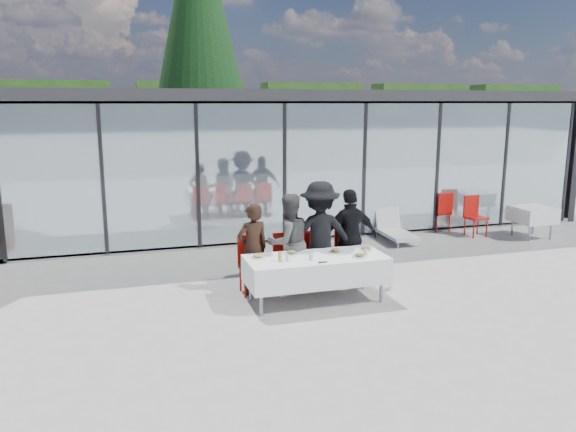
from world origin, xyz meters
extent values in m
plane|color=#A2A09A|center=(0.00, 0.00, 0.00)|extent=(90.00, 90.00, 0.00)
cube|color=gray|center=(2.00, 8.00, 0.05)|extent=(14.00, 8.00, 0.10)
cube|color=black|center=(2.00, 11.90, 1.60)|extent=(14.00, 0.20, 3.20)
cube|color=black|center=(-4.90, 8.00, 1.60)|extent=(0.20, 8.00, 3.20)
cube|color=black|center=(8.90, 8.00, 1.60)|extent=(0.20, 8.00, 3.20)
cube|color=silver|center=(2.00, 4.03, 1.60)|extent=(13.60, 0.06, 3.10)
cube|color=#2D2D30|center=(2.00, 7.60, 3.32)|extent=(14.80, 8.80, 0.24)
cube|color=#262628|center=(-2.86, 4.03, 1.60)|extent=(0.08, 0.10, 3.10)
cube|color=#262628|center=(-0.91, 4.03, 1.60)|extent=(0.08, 0.10, 3.10)
cube|color=#262628|center=(1.03, 4.03, 1.60)|extent=(0.08, 0.10, 3.10)
cube|color=#262628|center=(2.97, 4.03, 1.60)|extent=(0.08, 0.10, 3.10)
cube|color=#262628|center=(4.91, 4.03, 1.60)|extent=(0.08, 0.10, 3.10)
cube|color=#262628|center=(6.86, 4.03, 1.60)|extent=(0.08, 0.10, 3.10)
cube|color=#262628|center=(8.80, 4.03, 1.60)|extent=(0.08, 0.10, 3.10)
cube|color=#B7120C|center=(-0.50, 6.50, 0.45)|extent=(0.45, 0.45, 0.90)
cube|color=#B7120C|center=(1.00, 7.00, 0.45)|extent=(0.45, 0.45, 0.90)
cube|color=#B7120C|center=(3.50, 6.50, 0.45)|extent=(0.45, 0.45, 0.90)
cube|color=#B7120C|center=(5.50, 7.20, 0.45)|extent=(0.45, 0.45, 0.90)
cube|color=#1B3C13|center=(-6.00, 28.00, 2.20)|extent=(6.50, 2.00, 4.40)
cube|color=#1B3C13|center=(2.00, 28.00, 2.20)|extent=(6.50, 2.00, 4.40)
cube|color=#1B3C13|center=(10.00, 28.00, 2.20)|extent=(6.50, 2.00, 4.40)
cube|color=#1B3C13|center=(18.00, 28.00, 2.20)|extent=(6.50, 2.00, 4.40)
cube|color=#1B3C13|center=(26.00, 28.00, 2.20)|extent=(6.50, 2.00, 4.40)
cube|color=white|center=(0.43, 0.19, 0.54)|extent=(2.26, 0.96, 0.42)
cylinder|color=gray|center=(-0.57, -0.16, 0.35)|extent=(0.06, 0.06, 0.71)
cylinder|color=gray|center=(1.43, -0.16, 0.35)|extent=(0.06, 0.06, 0.71)
cylinder|color=gray|center=(-0.57, 0.54, 0.35)|extent=(0.06, 0.06, 0.71)
cylinder|color=gray|center=(1.43, 0.54, 0.35)|extent=(0.06, 0.06, 0.71)
imported|color=black|center=(-0.46, 0.86, 0.77)|extent=(0.68, 0.68, 1.55)
cube|color=#B7120C|center=(-0.46, 0.85, 0.45)|extent=(0.44, 0.44, 0.05)
cube|color=#B7120C|center=(-0.46, 1.05, 0.70)|extent=(0.44, 0.04, 0.55)
cylinder|color=#B7120C|center=(-0.64, 0.67, 0.21)|extent=(0.04, 0.04, 0.43)
cylinder|color=#B7120C|center=(-0.28, 0.67, 0.21)|extent=(0.04, 0.04, 0.43)
cylinder|color=#B7120C|center=(-0.64, 1.03, 0.21)|extent=(0.04, 0.04, 0.43)
cylinder|color=#B7120C|center=(-0.28, 1.03, 0.21)|extent=(0.04, 0.04, 0.43)
imported|color=#545454|center=(0.17, 0.86, 0.84)|extent=(0.96, 0.96, 1.68)
cube|color=#B7120C|center=(0.17, 0.85, 0.45)|extent=(0.44, 0.44, 0.05)
cube|color=#B7120C|center=(0.17, 1.05, 0.70)|extent=(0.44, 0.04, 0.55)
cylinder|color=#B7120C|center=(-0.01, 0.67, 0.21)|extent=(0.04, 0.04, 0.43)
cylinder|color=#B7120C|center=(0.35, 0.67, 0.21)|extent=(0.04, 0.04, 0.43)
cylinder|color=#B7120C|center=(-0.01, 1.03, 0.21)|extent=(0.04, 0.04, 0.43)
cylinder|color=#B7120C|center=(0.35, 1.03, 0.21)|extent=(0.04, 0.04, 0.43)
imported|color=black|center=(0.73, 0.86, 0.93)|extent=(1.38, 1.38, 1.87)
cube|color=#B7120C|center=(0.73, 0.85, 0.45)|extent=(0.44, 0.44, 0.05)
cube|color=#B7120C|center=(0.73, 1.05, 0.70)|extent=(0.44, 0.04, 0.55)
cylinder|color=#B7120C|center=(0.55, 0.67, 0.21)|extent=(0.04, 0.04, 0.43)
cylinder|color=#B7120C|center=(0.91, 0.67, 0.21)|extent=(0.04, 0.04, 0.43)
cylinder|color=#B7120C|center=(0.55, 1.03, 0.21)|extent=(0.04, 0.04, 0.43)
cylinder|color=#B7120C|center=(0.91, 1.03, 0.21)|extent=(0.04, 0.04, 0.43)
imported|color=black|center=(1.30, 0.86, 0.85)|extent=(1.00, 1.00, 1.71)
cube|color=#B7120C|center=(1.30, 0.85, 0.45)|extent=(0.44, 0.44, 0.05)
cube|color=#B7120C|center=(1.30, 1.05, 0.70)|extent=(0.44, 0.04, 0.55)
cylinder|color=#B7120C|center=(1.12, 0.67, 0.21)|extent=(0.04, 0.04, 0.43)
cylinder|color=#B7120C|center=(1.48, 0.67, 0.21)|extent=(0.04, 0.04, 0.43)
cylinder|color=#B7120C|center=(1.12, 1.03, 0.21)|extent=(0.04, 0.04, 0.43)
cylinder|color=#B7120C|center=(1.48, 1.03, 0.21)|extent=(0.04, 0.04, 0.43)
cylinder|color=silver|center=(-0.49, 0.38, 0.76)|extent=(0.24, 0.24, 0.01)
ellipsoid|color=tan|center=(-0.49, 0.38, 0.79)|extent=(0.15, 0.15, 0.05)
cylinder|color=silver|center=(0.09, 0.42, 0.76)|extent=(0.24, 0.24, 0.01)
ellipsoid|color=#425D23|center=(0.09, 0.42, 0.79)|extent=(0.15, 0.15, 0.05)
cylinder|color=silver|center=(0.83, 0.35, 0.76)|extent=(0.24, 0.24, 0.01)
ellipsoid|color=tan|center=(0.83, 0.35, 0.79)|extent=(0.15, 0.15, 0.05)
cylinder|color=silver|center=(1.36, 0.33, 0.76)|extent=(0.24, 0.24, 0.01)
ellipsoid|color=#425D23|center=(1.36, 0.33, 0.79)|extent=(0.15, 0.15, 0.05)
cylinder|color=silver|center=(1.08, -0.03, 0.76)|extent=(0.24, 0.24, 0.01)
ellipsoid|color=#425D23|center=(1.08, -0.03, 0.79)|extent=(0.15, 0.15, 0.05)
cylinder|color=#93B049|center=(-0.21, 0.09, 0.83)|extent=(0.06, 0.06, 0.16)
cylinder|color=silver|center=(0.28, 0.02, 0.80)|extent=(0.07, 0.07, 0.10)
cylinder|color=silver|center=(1.21, 0.02, 0.80)|extent=(0.07, 0.07, 0.10)
cylinder|color=silver|center=(-0.08, 0.08, 0.80)|extent=(0.07, 0.07, 0.10)
cube|color=black|center=(0.41, -0.16, 0.76)|extent=(0.14, 0.03, 0.01)
cube|color=white|center=(6.82, 2.82, 0.56)|extent=(0.86, 0.86, 0.36)
cylinder|color=gray|center=(6.52, 2.52, 0.36)|extent=(0.05, 0.05, 0.72)
cylinder|color=gray|center=(7.12, 2.52, 0.36)|extent=(0.05, 0.05, 0.72)
cylinder|color=gray|center=(6.52, 3.12, 0.36)|extent=(0.05, 0.05, 0.72)
cylinder|color=gray|center=(7.12, 3.12, 0.36)|extent=(0.05, 0.05, 0.72)
cube|color=#B7120C|center=(5.63, 3.32, 0.45)|extent=(0.48, 0.48, 0.05)
cube|color=#B7120C|center=(5.61, 3.52, 0.70)|extent=(0.44, 0.09, 0.55)
cylinder|color=#B7120C|center=(5.45, 3.14, 0.21)|extent=(0.04, 0.04, 0.43)
cylinder|color=#B7120C|center=(5.81, 3.14, 0.21)|extent=(0.04, 0.04, 0.43)
cylinder|color=#B7120C|center=(5.45, 3.50, 0.21)|extent=(0.04, 0.04, 0.43)
cylinder|color=#B7120C|center=(5.81, 3.50, 0.21)|extent=(0.04, 0.04, 0.43)
cube|color=#B7120C|center=(5.14, 4.14, 0.45)|extent=(0.48, 0.48, 0.05)
cube|color=#B7120C|center=(5.16, 3.94, 0.70)|extent=(0.44, 0.09, 0.55)
cylinder|color=#B7120C|center=(4.96, 3.96, 0.21)|extent=(0.04, 0.04, 0.43)
cylinder|color=#B7120C|center=(5.32, 3.96, 0.21)|extent=(0.04, 0.04, 0.43)
cylinder|color=#B7120C|center=(4.96, 4.32, 0.21)|extent=(0.04, 0.04, 0.43)
cylinder|color=#B7120C|center=(5.32, 4.32, 0.21)|extent=(0.04, 0.04, 0.43)
cube|color=silver|center=(3.56, 3.40, 0.18)|extent=(0.68, 1.34, 0.08)
cube|color=silver|center=(3.59, 3.95, 0.45)|extent=(0.62, 0.30, 0.54)
cylinder|color=silver|center=(3.31, 2.85, 0.07)|extent=(0.04, 0.04, 0.14)
cylinder|color=silver|center=(3.81, 2.85, 0.07)|extent=(0.04, 0.04, 0.14)
cylinder|color=silver|center=(3.31, 3.95, 0.07)|extent=(0.04, 0.04, 0.14)
cylinder|color=silver|center=(3.81, 3.95, 0.07)|extent=(0.04, 0.04, 0.14)
cylinder|color=#382316|center=(0.50, 13.00, 1.00)|extent=(0.44, 0.44, 2.00)
cone|color=black|center=(0.50, 13.00, 6.00)|extent=(4.00, 4.00, 9.00)
camera|label=1|loc=(-2.51, -7.99, 3.19)|focal=35.00mm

